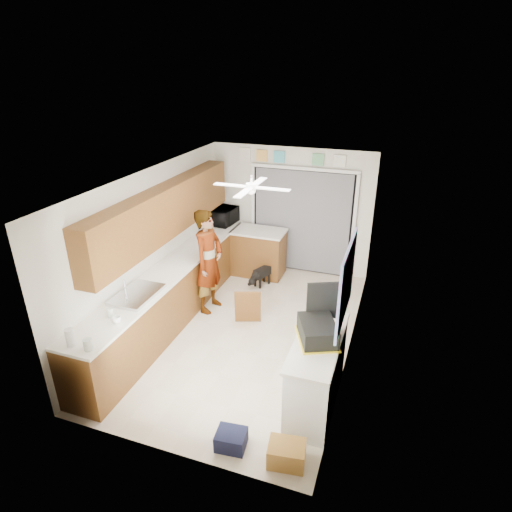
% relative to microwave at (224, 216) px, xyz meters
% --- Properties ---
extents(floor, '(5.00, 5.00, 0.00)m').
position_rel_microwave_xyz_m(floor, '(1.28, -2.14, -1.10)').
color(floor, beige).
rests_on(floor, ground).
extents(ceiling, '(5.00, 5.00, 0.00)m').
position_rel_microwave_xyz_m(ceiling, '(1.28, -2.14, 1.40)').
color(ceiling, white).
rests_on(ceiling, ground).
extents(wall_back, '(3.20, 0.00, 3.20)m').
position_rel_microwave_xyz_m(wall_back, '(1.28, 0.36, 0.15)').
color(wall_back, silver).
rests_on(wall_back, ground).
extents(wall_front, '(3.20, 0.00, 3.20)m').
position_rel_microwave_xyz_m(wall_front, '(1.28, -4.64, 0.15)').
color(wall_front, silver).
rests_on(wall_front, ground).
extents(wall_left, '(0.00, 5.00, 5.00)m').
position_rel_microwave_xyz_m(wall_left, '(-0.32, -2.14, 0.15)').
color(wall_left, silver).
rests_on(wall_left, ground).
extents(wall_right, '(0.00, 5.00, 5.00)m').
position_rel_microwave_xyz_m(wall_right, '(2.88, -2.14, 0.15)').
color(wall_right, silver).
rests_on(wall_right, ground).
extents(left_base_cabinets, '(0.60, 4.80, 0.90)m').
position_rel_microwave_xyz_m(left_base_cabinets, '(-0.02, -2.14, -0.65)').
color(left_base_cabinets, brown).
rests_on(left_base_cabinets, floor).
extents(left_countertop, '(0.62, 4.80, 0.04)m').
position_rel_microwave_xyz_m(left_countertop, '(-0.01, -2.14, -0.18)').
color(left_countertop, white).
rests_on(left_countertop, left_base_cabinets).
extents(upper_cabinets, '(0.32, 4.00, 0.80)m').
position_rel_microwave_xyz_m(upper_cabinets, '(-0.16, -1.94, 0.70)').
color(upper_cabinets, brown).
rests_on(upper_cabinets, wall_left).
extents(sink_basin, '(0.50, 0.76, 0.06)m').
position_rel_microwave_xyz_m(sink_basin, '(-0.01, -3.14, -0.15)').
color(sink_basin, silver).
rests_on(sink_basin, left_countertop).
extents(faucet, '(0.03, 0.03, 0.22)m').
position_rel_microwave_xyz_m(faucet, '(-0.20, -3.14, -0.05)').
color(faucet, silver).
rests_on(faucet, left_countertop).
extents(peninsula_base, '(1.00, 0.60, 0.90)m').
position_rel_microwave_xyz_m(peninsula_base, '(0.78, -0.14, -0.65)').
color(peninsula_base, brown).
rests_on(peninsula_base, floor).
extents(peninsula_top, '(1.04, 0.64, 0.04)m').
position_rel_microwave_xyz_m(peninsula_top, '(0.78, -0.14, -0.18)').
color(peninsula_top, white).
rests_on(peninsula_top, peninsula_base).
extents(back_opening_recess, '(2.00, 0.06, 2.10)m').
position_rel_microwave_xyz_m(back_opening_recess, '(1.53, 0.33, -0.05)').
color(back_opening_recess, black).
rests_on(back_opening_recess, wall_back).
extents(curtain_panel, '(1.90, 0.03, 2.05)m').
position_rel_microwave_xyz_m(curtain_panel, '(1.53, 0.29, -0.05)').
color(curtain_panel, slate).
rests_on(curtain_panel, wall_back).
extents(door_trim_left, '(0.06, 0.04, 2.10)m').
position_rel_microwave_xyz_m(door_trim_left, '(0.51, 0.30, -0.05)').
color(door_trim_left, white).
rests_on(door_trim_left, wall_back).
extents(door_trim_right, '(0.06, 0.04, 2.10)m').
position_rel_microwave_xyz_m(door_trim_right, '(2.55, 0.30, -0.05)').
color(door_trim_right, white).
rests_on(door_trim_right, wall_back).
extents(door_trim_head, '(2.10, 0.04, 0.06)m').
position_rel_microwave_xyz_m(door_trim_head, '(1.53, 0.30, 1.02)').
color(door_trim_head, white).
rests_on(door_trim_head, wall_back).
extents(header_frame_0, '(0.22, 0.02, 0.22)m').
position_rel_microwave_xyz_m(header_frame_0, '(0.68, 0.33, 1.20)').
color(header_frame_0, '#F6B352').
rests_on(header_frame_0, wall_back).
extents(header_frame_1, '(0.22, 0.02, 0.22)m').
position_rel_microwave_xyz_m(header_frame_1, '(1.03, 0.33, 1.20)').
color(header_frame_1, '#4BB5CA').
rests_on(header_frame_1, wall_back).
extents(header_frame_3, '(0.22, 0.02, 0.22)m').
position_rel_microwave_xyz_m(header_frame_3, '(1.78, 0.33, 1.20)').
color(header_frame_3, '#65B07B').
rests_on(header_frame_3, wall_back).
extents(header_frame_4, '(0.22, 0.02, 0.22)m').
position_rel_microwave_xyz_m(header_frame_4, '(2.18, 0.33, 1.20)').
color(header_frame_4, white).
rests_on(header_frame_4, wall_back).
extents(route66_sign, '(0.22, 0.02, 0.26)m').
position_rel_microwave_xyz_m(route66_sign, '(0.33, 0.33, 1.20)').
color(route66_sign, silver).
rests_on(route66_sign, wall_back).
extents(right_counter_base, '(0.50, 1.40, 0.90)m').
position_rel_microwave_xyz_m(right_counter_base, '(2.63, -3.34, -0.65)').
color(right_counter_base, white).
rests_on(right_counter_base, floor).
extents(right_counter_top, '(0.54, 1.44, 0.04)m').
position_rel_microwave_xyz_m(right_counter_top, '(2.62, -3.34, -0.18)').
color(right_counter_top, white).
rests_on(right_counter_top, right_counter_base).
extents(abstract_painting, '(0.03, 1.15, 0.95)m').
position_rel_microwave_xyz_m(abstract_painting, '(2.86, -3.14, 0.55)').
color(abstract_painting, '#EF58D0').
rests_on(abstract_painting, wall_right).
extents(ceiling_fan, '(1.14, 1.14, 0.24)m').
position_rel_microwave_xyz_m(ceiling_fan, '(1.28, -1.94, 1.22)').
color(ceiling_fan, white).
rests_on(ceiling_fan, ceiling).
extents(microwave, '(0.46, 0.62, 0.33)m').
position_rel_microwave_xyz_m(microwave, '(0.00, 0.00, 0.00)').
color(microwave, black).
rests_on(microwave, left_countertop).
extents(cup, '(0.12, 0.12, 0.09)m').
position_rel_microwave_xyz_m(cup, '(0.14, -3.81, -0.12)').
color(cup, white).
rests_on(cup, left_countertop).
extents(jar_a, '(0.13, 0.13, 0.14)m').
position_rel_microwave_xyz_m(jar_a, '(0.17, -4.39, -0.09)').
color(jar_a, silver).
rests_on(jar_a, left_countertop).
extents(jar_b, '(0.10, 0.10, 0.12)m').
position_rel_microwave_xyz_m(jar_b, '(-0.03, -3.71, -0.10)').
color(jar_b, silver).
rests_on(jar_b, left_countertop).
extents(paper_towel_roll, '(0.11, 0.11, 0.22)m').
position_rel_microwave_xyz_m(paper_towel_roll, '(-0.07, -4.39, -0.05)').
color(paper_towel_roll, white).
rests_on(paper_towel_roll, left_countertop).
extents(suitcase, '(0.58, 0.65, 0.23)m').
position_rel_microwave_xyz_m(suitcase, '(2.60, -3.33, -0.05)').
color(suitcase, black).
rests_on(suitcase, right_counter_top).
extents(suitcase_rim, '(0.64, 0.71, 0.02)m').
position_rel_microwave_xyz_m(suitcase_rim, '(2.60, -3.33, -0.16)').
color(suitcase_rim, yellow).
rests_on(suitcase_rim, suitcase).
extents(suitcase_lid, '(0.40, 0.20, 0.50)m').
position_rel_microwave_xyz_m(suitcase_lid, '(2.60, -3.04, 0.20)').
color(suitcase_lid, black).
rests_on(suitcase_lid, suitcase).
extents(cardboard_box, '(0.43, 0.35, 0.25)m').
position_rel_microwave_xyz_m(cardboard_box, '(2.53, -4.34, -0.98)').
color(cardboard_box, '#BD903B').
rests_on(cardboard_box, floor).
extents(navy_crate, '(0.36, 0.31, 0.20)m').
position_rel_microwave_xyz_m(navy_crate, '(1.89, -4.34, -1.00)').
color(navy_crate, black).
rests_on(navy_crate, floor).
extents(cabinet_door_panel, '(0.45, 0.29, 0.63)m').
position_rel_microwave_xyz_m(cabinet_door_panel, '(1.21, -1.95, -0.78)').
color(cabinet_door_panel, brown).
rests_on(cabinet_door_panel, floor).
extents(man, '(0.51, 0.70, 1.81)m').
position_rel_microwave_xyz_m(man, '(0.43, -1.69, -0.20)').
color(man, white).
rests_on(man, floor).
extents(dog, '(0.41, 0.56, 0.40)m').
position_rel_microwave_xyz_m(dog, '(1.01, -0.59, -0.90)').
color(dog, black).
rests_on(dog, floor).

